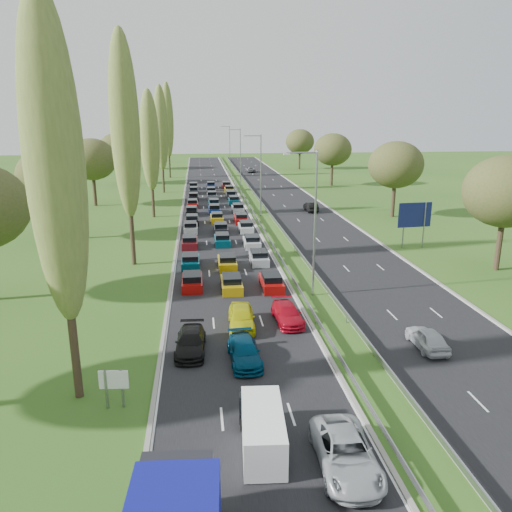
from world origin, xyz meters
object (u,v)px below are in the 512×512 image
white_van_rear (262,428)px  info_sign (114,384)px  direction_sign (415,217)px  near_car_3 (191,342)px

white_van_rear → info_sign: 8.17m
direction_sign → near_car_3: bearing=-136.7°
info_sign → white_van_rear: bearing=-29.3°
info_sign → direction_sign: size_ratio=0.40×
near_car_3 → info_sign: bearing=-119.8°
white_van_rear → info_sign: (-7.12, 4.00, 0.41)m
info_sign → direction_sign: bearing=45.7°
near_car_3 → info_sign: 7.07m
near_car_3 → info_sign: size_ratio=2.18×
info_sign → direction_sign: direction_sign is taller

